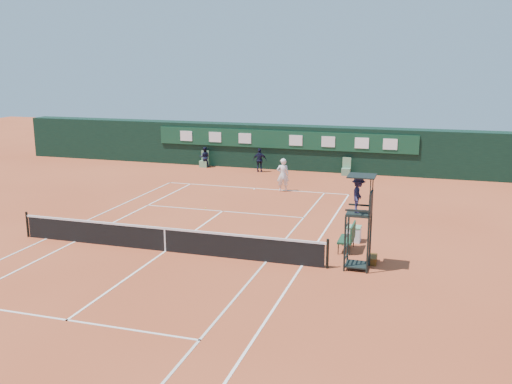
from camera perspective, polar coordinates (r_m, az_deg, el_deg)
ground at (r=22.75m, az=-9.04°, el=-5.87°), size 90.00×90.00×0.00m
court_lines at (r=22.75m, az=-9.04°, el=-5.86°), size 11.05×23.85×0.01m
tennis_net at (r=22.59m, az=-9.09°, el=-4.65°), size 12.90×0.10×1.10m
back_wall at (r=39.64m, az=2.86°, el=4.55°), size 40.00×1.65×3.00m
linesman_chair_left at (r=40.36m, az=-5.20°, el=2.95°), size 0.55×0.50×1.15m
linesman_chair_right at (r=37.76m, az=9.00°, el=2.15°), size 0.55×0.50×1.15m
umpire_chair at (r=20.28m, az=10.27°, el=-1.00°), size 0.96×0.95×3.42m
player_bench at (r=22.65m, az=9.30°, el=-4.38°), size 0.56×1.20×1.10m
tennis_bag at (r=21.62m, az=11.58°, el=-6.62°), size 0.35×0.73×0.27m
cooler at (r=23.92m, az=9.76°, el=-4.13°), size 0.57×0.57×0.65m
tennis_ball at (r=28.91m, az=-5.09°, el=-1.62°), size 0.06×0.06×0.06m
player at (r=32.56m, az=2.70°, el=1.73°), size 0.81×0.66×1.91m
ball_kid_left at (r=40.19m, az=-5.16°, el=3.49°), size 0.84×0.75×1.43m
ball_kid_right at (r=38.31m, az=0.38°, el=3.21°), size 0.99×0.53×1.60m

